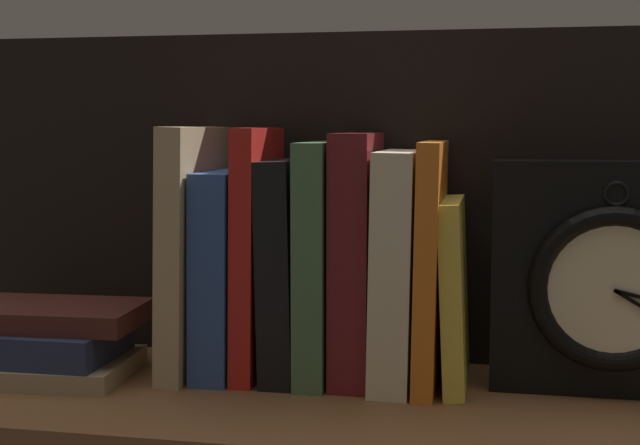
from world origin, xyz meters
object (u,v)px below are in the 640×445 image
Objects in this scene: book_tan_shortstories at (194,250)px; book_black_skeptic at (287,268)px; book_blue_modern at (226,272)px; framed_clock at (610,279)px; book_orange_pandolfini at (431,264)px; book_yellow_seinlanguage at (454,293)px; book_cream_twain at (397,267)px; book_stack_side at (50,341)px; book_green_romantic at (320,261)px; book_maroon_dawkins at (357,257)px; book_red_requiem at (257,252)px.

book_tan_shortstories is 10.02cm from book_black_skeptic.
book_blue_modern is 0.94× the size of framed_clock.
book_yellow_seinlanguage is (2.35, 0.00, -2.79)cm from book_orange_pandolfini.
book_cream_twain reaches higher than framed_clock.
book_black_skeptic is at bearing 11.59° from book_stack_side.
book_tan_shortstories is 1.06× the size of book_green_romantic.
book_stack_side is (-34.91, -4.86, -7.90)cm from book_cream_twain.
book_green_romantic is at bearing 10.15° from book_stack_side.
book_green_romantic is 3.70cm from book_maroon_dawkins.
book_cream_twain is at bearing 180.00° from book_yellow_seinlanguage.
book_orange_pandolfini is at bearing -0.00° from book_cream_twain.
book_maroon_dawkins is at bearing 180.00° from book_cream_twain.
book_blue_modern is (3.51, 0.00, -2.23)cm from book_tan_shortstories.
book_yellow_seinlanguage is at bearing 0.00° from book_green_romantic.
book_yellow_seinlanguage is at bearing 0.00° from book_orange_pandolfini.
book_green_romantic is 1.30× the size of book_yellow_seinlanguage.
book_tan_shortstories is at bearing 180.00° from book_black_skeptic.
book_maroon_dawkins reaches higher than book_green_romantic.
book_red_requiem is (3.30, 0.00, 2.18)cm from book_blue_modern.
book_yellow_seinlanguage reaches higher than book_stack_side.
book_orange_pandolfini is (7.32, -0.00, -0.40)cm from book_maroon_dawkins.
framed_clock is at bearing 0.13° from book_black_skeptic.
book_yellow_seinlanguage is at bearing 0.00° from book_blue_modern.
book_cream_twain is at bearing 0.00° from book_green_romantic.
book_maroon_dawkins is at bearing 8.96° from book_stack_side.
book_red_requiem is 14.34cm from book_cream_twain.
book_red_requiem is (6.81, 0.00, -0.05)cm from book_tan_shortstories.
book_tan_shortstories is at bearing 180.00° from book_maroon_dawkins.
book_maroon_dawkins is 10.18cm from book_yellow_seinlanguage.
book_cream_twain reaches higher than book_blue_modern.
book_red_requiem is at bearing -179.88° from framed_clock.
framed_clock is (20.13, 0.07, -0.51)cm from book_cream_twain.
book_blue_modern is 20.89cm from book_orange_pandolfini.
book_black_skeptic is at bearing 0.00° from book_blue_modern.
book_maroon_dawkins is 1.35× the size of book_yellow_seinlanguage.
book_stack_side is at bearing -160.61° from book_tan_shortstories.
framed_clock is 1.21× the size of book_stack_side.
book_tan_shortstories is 26.91cm from book_yellow_seinlanguage.
framed_clock reaches higher than book_blue_modern.
book_maroon_dawkins reaches higher than framed_clock.
book_red_requiem is at bearing 180.00° from book_black_skeptic.
book_stack_side is at bearing -164.32° from book_blue_modern.
book_orange_pandolfini is at bearing -179.76° from framed_clock.
framed_clock is at bearing 0.20° from book_cream_twain.
framed_clock is (16.89, 0.07, -0.98)cm from book_orange_pandolfini.
book_blue_modern is 1.13× the size of book_stack_side.
framed_clock is (31.35, 0.07, -0.05)cm from book_black_skeptic.
book_red_requiem is at bearing 180.00° from book_maroon_dawkins.
book_stack_side is (-13.81, -4.86, -9.07)cm from book_tan_shortstories.
book_blue_modern is at bearing 180.00° from book_black_skeptic.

